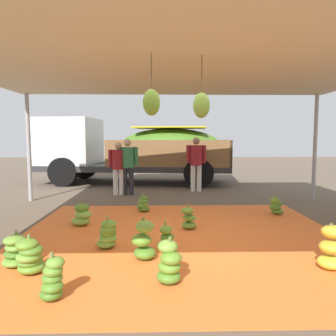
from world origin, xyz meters
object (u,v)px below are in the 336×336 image
(banana_bunch_5, at_px, (108,235))
(cargo_truck_main, at_px, (131,149))
(banana_bunch_6, at_px, (30,257))
(worker_0, at_px, (118,164))
(banana_bunch_7, at_px, (169,263))
(banana_bunch_10, at_px, (331,249))
(banana_bunch_1, at_px, (189,219))
(worker_1, at_px, (128,162))
(worker_2, at_px, (196,160))
(banana_bunch_11, at_px, (276,206))
(banana_bunch_2, at_px, (16,251))
(banana_bunch_4, at_px, (166,238))
(banana_bunch_3, at_px, (82,215))
(banana_bunch_9, at_px, (53,280))
(banana_bunch_0, at_px, (144,242))
(banana_bunch_8, at_px, (143,204))

(banana_bunch_5, relative_size, cargo_truck_main, 0.07)
(banana_bunch_6, xyz_separation_m, cargo_truck_main, (0.51, 8.11, 1.05))
(worker_0, bearing_deg, cargo_truck_main, 86.68)
(banana_bunch_6, bearing_deg, banana_bunch_7, -10.00)
(banana_bunch_5, distance_m, banana_bunch_10, 3.08)
(banana_bunch_1, height_order, worker_1, worker_1)
(banana_bunch_5, relative_size, worker_2, 0.28)
(banana_bunch_11, bearing_deg, banana_bunch_10, -97.28)
(banana_bunch_10, bearing_deg, banana_bunch_2, 177.14)
(banana_bunch_6, bearing_deg, banana_bunch_11, 36.00)
(banana_bunch_4, relative_size, worker_1, 0.25)
(banana_bunch_10, xyz_separation_m, worker_1, (-3.11, 5.48, 0.69))
(banana_bunch_3, xyz_separation_m, banana_bunch_6, (-0.10, -2.19, 0.01))
(banana_bunch_4, relative_size, banana_bunch_9, 0.84)
(banana_bunch_4, bearing_deg, banana_bunch_1, 67.95)
(banana_bunch_10, distance_m, cargo_truck_main, 8.74)
(banana_bunch_0, relative_size, banana_bunch_11, 1.40)
(banana_bunch_7, bearing_deg, banana_bunch_8, 97.68)
(banana_bunch_8, height_order, worker_2, worker_2)
(banana_bunch_1, height_order, cargo_truck_main, cargo_truck_main)
(banana_bunch_0, bearing_deg, worker_1, 98.13)
(banana_bunch_4, bearing_deg, worker_0, 105.74)
(banana_bunch_4, height_order, banana_bunch_7, banana_bunch_7)
(banana_bunch_9, distance_m, banana_bunch_10, 3.33)
(banana_bunch_0, height_order, worker_1, worker_1)
(banana_bunch_8, distance_m, banana_bunch_10, 4.14)
(banana_bunch_0, height_order, banana_bunch_2, banana_bunch_0)
(banana_bunch_4, distance_m, worker_2, 5.42)
(worker_1, bearing_deg, banana_bunch_7, -79.72)
(banana_bunch_0, height_order, banana_bunch_7, banana_bunch_0)
(banana_bunch_11, height_order, worker_0, worker_0)
(banana_bunch_2, bearing_deg, banana_bunch_11, 31.96)
(banana_bunch_8, xyz_separation_m, banana_bunch_10, (2.54, -3.28, 0.09))
(banana_bunch_4, height_order, banana_bunch_6, banana_bunch_6)
(worker_0, bearing_deg, banana_bunch_8, -68.84)
(banana_bunch_3, bearing_deg, worker_1, 80.84)
(banana_bunch_7, bearing_deg, banana_bunch_3, 122.70)
(banana_bunch_4, bearing_deg, worker_1, 102.50)
(banana_bunch_3, xyz_separation_m, worker_2, (2.61, 3.90, 0.79))
(banana_bunch_11, relative_size, worker_2, 0.24)
(worker_0, bearing_deg, worker_2, 13.83)
(banana_bunch_3, bearing_deg, banana_bunch_1, -8.27)
(banana_bunch_9, relative_size, worker_1, 0.30)
(banana_bunch_2, height_order, banana_bunch_11, banana_bunch_2)
(banana_bunch_5, height_order, banana_bunch_6, banana_bunch_6)
(banana_bunch_0, relative_size, banana_bunch_5, 1.22)
(banana_bunch_10, relative_size, cargo_truck_main, 0.08)
(worker_2, bearing_deg, banana_bunch_10, -80.24)
(banana_bunch_1, height_order, banana_bunch_3, banana_bunch_1)
(banana_bunch_3, bearing_deg, banana_bunch_5, -61.19)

